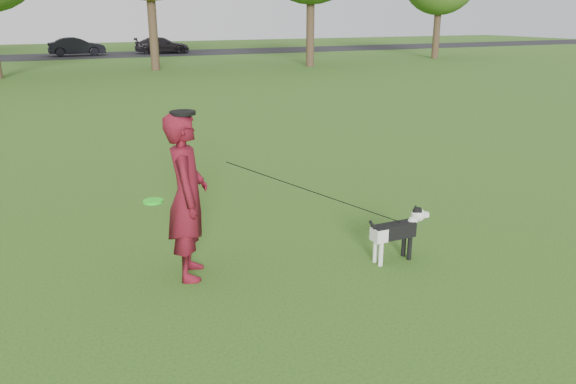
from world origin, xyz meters
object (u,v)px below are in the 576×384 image
car_mid (77,47)px  car_right (162,45)px  dog (398,229)px  man (187,197)px

car_mid → car_right: 6.39m
dog → car_right: 40.87m
man → car_mid: man is taller
man → dog: man is taller
dog → car_right: (5.97, 40.43, 0.21)m
car_mid → car_right: size_ratio=0.95×
car_right → car_mid: bearing=99.4°
man → dog: size_ratio=2.17×
dog → car_right: size_ratio=0.22×
man → car_right: man is taller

